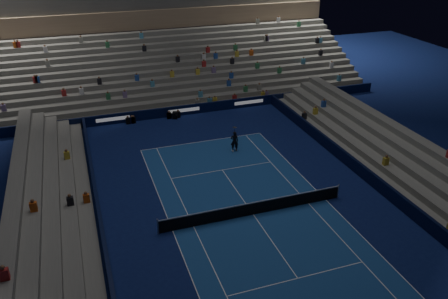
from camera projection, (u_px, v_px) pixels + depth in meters
ground at (253, 215)px, 30.18m from camera, size 90.00×90.00×0.00m
court_surface at (253, 215)px, 30.18m from camera, size 10.97×23.77×0.01m
sponsor_barrier_far at (184, 110)px, 45.60m from camera, size 44.00×0.25×1.00m
sponsor_barrier_east at (378, 184)px, 32.77m from camera, size 0.25×37.00×1.00m
sponsor_barrier_west at (103, 238)px, 27.14m from camera, size 0.25×37.00×1.00m
grandstand_main at (162, 58)px, 52.26m from camera, size 44.00×15.20×11.20m
grandstand_east at (418, 171)px, 33.59m from camera, size 5.00×37.00×2.50m
grandstand_west at (40, 244)px, 25.95m from camera, size 5.00×37.00×2.50m
tennis_net at (253, 208)px, 29.95m from camera, size 12.90×0.10×1.10m
tennis_player at (235, 141)px, 38.19m from camera, size 0.75×0.59×1.80m
broadcast_camera at (175, 115)px, 44.85m from camera, size 0.68×1.03×0.64m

